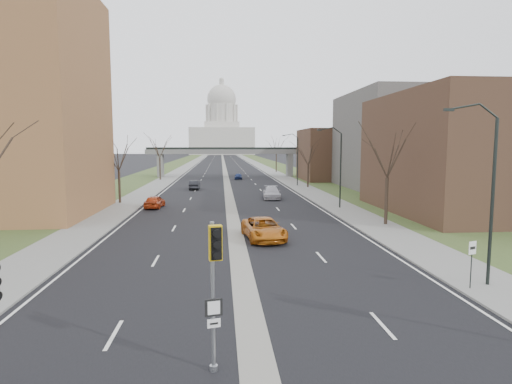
{
  "coord_description": "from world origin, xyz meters",
  "views": [
    {
      "loc": [
        -1.08,
        -13.18,
        6.84
      ],
      "look_at": [
        0.98,
        11.89,
        4.09
      ],
      "focal_mm": 30.0,
      "sensor_mm": 36.0,
      "label": 1
    }
  ],
  "objects": [
    {
      "name": "sidewalk_right",
      "position": [
        12.0,
        150.0,
        0.06
      ],
      "size": [
        4.0,
        600.0,
        0.12
      ],
      "primitive_type": "cube",
      "color": "gray",
      "rests_on": "ground"
    },
    {
      "name": "car_right_mid",
      "position": [
        5.43,
        41.28,
        0.77
      ],
      "size": [
        2.55,
        5.48,
        1.55
      ],
      "primitive_type": "imported",
      "rotation": [
        0.0,
        0.0,
        -0.07
      ],
      "color": "#AAA9B0",
      "rests_on": "ground"
    },
    {
      "name": "tree_right_c",
      "position": [
        13.0,
        95.0,
        7.04
      ],
      "size": [
        7.65,
        7.65,
        9.99
      ],
      "color": "#382B21",
      "rests_on": "sidewalk_right"
    },
    {
      "name": "grass_verge_left",
      "position": [
        -18.0,
        150.0,
        0.05
      ],
      "size": [
        8.0,
        600.0,
        0.1
      ],
      "primitive_type": "cube",
      "color": "#33441F",
      "rests_on": "ground"
    },
    {
      "name": "tree_left_b",
      "position": [
        -13.0,
        38.0,
        6.23
      ],
      "size": [
        6.75,
        6.75,
        8.81
      ],
      "color": "#382B21",
      "rests_on": "sidewalk_left"
    },
    {
      "name": "car_right_near",
      "position": [
        2.0,
        17.43,
        0.78
      ],
      "size": [
        3.25,
        5.89,
        1.56
      ],
      "primitive_type": "imported",
      "rotation": [
        0.0,
        0.0,
        0.12
      ],
      "color": "#B35D13",
      "rests_on": "ground"
    },
    {
      "name": "grass_verge_right",
      "position": [
        18.0,
        150.0,
        0.05
      ],
      "size": [
        8.0,
        600.0,
        0.1
      ],
      "primitive_type": "cube",
      "color": "#33441F",
      "rests_on": "ground"
    },
    {
      "name": "streetlight_near",
      "position": [
        10.99,
        6.0,
        6.95
      ],
      "size": [
        2.61,
        0.2,
        8.7
      ],
      "color": "black",
      "rests_on": "sidewalk_right"
    },
    {
      "name": "median_strip",
      "position": [
        0.0,
        150.0,
        0.0
      ],
      "size": [
        1.2,
        600.0,
        0.02
      ],
      "primitive_type": "cube",
      "color": "gray",
      "rests_on": "ground"
    },
    {
      "name": "car_left_far",
      "position": [
        -5.18,
        53.8,
        0.69
      ],
      "size": [
        1.56,
        4.23,
        1.38
      ],
      "primitive_type": "imported",
      "rotation": [
        0.0,
        0.0,
        3.12
      ],
      "color": "black",
      "rests_on": "ground"
    },
    {
      "name": "tree_left_c",
      "position": [
        -13.0,
        72.0,
        7.04
      ],
      "size": [
        7.65,
        7.65,
        9.99
      ],
      "color": "#382B21",
      "rests_on": "sidewalk_left"
    },
    {
      "name": "capitol",
      "position": [
        0.0,
        320.0,
        18.6
      ],
      "size": [
        48.0,
        42.0,
        55.75
      ],
      "color": "beige",
      "rests_on": "ground"
    },
    {
      "name": "tree_right_b",
      "position": [
        13.0,
        55.0,
        5.82
      ],
      "size": [
        6.3,
        6.3,
        8.22
      ],
      "color": "#382B21",
      "rests_on": "sidewalk_right"
    },
    {
      "name": "commercial_block_far",
      "position": [
        22.0,
        70.0,
        5.0
      ],
      "size": [
        14.0,
        14.0,
        10.0
      ],
      "primitive_type": "cube",
      "color": "#473121",
      "rests_on": "ground"
    },
    {
      "name": "streetlight_mid",
      "position": [
        10.99,
        32.0,
        6.95
      ],
      "size": [
        2.61,
        0.2,
        8.7
      ],
      "color": "black",
      "rests_on": "sidewalk_right"
    },
    {
      "name": "commercial_block_mid",
      "position": [
        28.0,
        52.0,
        7.5
      ],
      "size": [
        18.0,
        22.0,
        15.0
      ],
      "primitive_type": "cube",
      "color": "#63605B",
      "rests_on": "ground"
    },
    {
      "name": "pedestrian_bridge",
      "position": [
        0.0,
        80.0,
        4.84
      ],
      "size": [
        34.0,
        3.0,
        6.45
      ],
      "color": "slate",
      "rests_on": "ground"
    },
    {
      "name": "streetlight_far",
      "position": [
        10.99,
        58.0,
        6.95
      ],
      "size": [
        2.61,
        0.2,
        8.7
      ],
      "color": "black",
      "rests_on": "sidewalk_right"
    },
    {
      "name": "signal_pole_median",
      "position": [
        -1.3,
        -1.0,
        3.21
      ],
      "size": [
        0.58,
        0.77,
        4.61
      ],
      "rotation": [
        0.0,
        0.0,
        0.23
      ],
      "color": "gray",
      "rests_on": "ground"
    },
    {
      "name": "tree_right_a",
      "position": [
        13.0,
        22.0,
        6.64
      ],
      "size": [
        7.2,
        7.2,
        9.4
      ],
      "color": "#382B21",
      "rests_on": "sidewalk_right"
    },
    {
      "name": "road_surface",
      "position": [
        0.0,
        150.0,
        0.01
      ],
      "size": [
        20.0,
        600.0,
        0.01
      ],
      "primitive_type": "cube",
      "color": "black",
      "rests_on": "ground"
    },
    {
      "name": "sidewalk_left",
      "position": [
        -12.0,
        150.0,
        0.06
      ],
      "size": [
        4.0,
        600.0,
        0.12
      ],
      "primitive_type": "cube",
      "color": "gray",
      "rests_on": "ground"
    },
    {
      "name": "commercial_block_near",
      "position": [
        24.0,
        28.0,
        6.0
      ],
      "size": [
        16.0,
        20.0,
        12.0
      ],
      "primitive_type": "cube",
      "color": "#473121",
      "rests_on": "ground"
    },
    {
      "name": "speed_limit_sign",
      "position": [
        10.62,
        5.52,
        1.67
      ],
      "size": [
        0.46,
        0.21,
        2.26
      ],
      "rotation": [
        0.0,
        0.0,
        0.38
      ],
      "color": "black",
      "rests_on": "sidewalk_right"
    },
    {
      "name": "ground",
      "position": [
        0.0,
        0.0,
        0.0
      ],
      "size": [
        700.0,
        700.0,
        0.0
      ],
      "primitive_type": "plane",
      "color": "black",
      "rests_on": "ground"
    },
    {
      "name": "car_left_near",
      "position": [
        -8.37,
        34.12,
        0.7
      ],
      "size": [
        2.05,
        4.27,
        1.41
      ],
      "primitive_type": "imported",
      "rotation": [
        0.0,
        0.0,
        3.05
      ],
      "color": "#A93513",
      "rests_on": "ground"
    },
    {
      "name": "car_right_far",
      "position": [
        2.45,
        73.36,
        0.63
      ],
      "size": [
        1.71,
        3.78,
        1.26
      ],
      "primitive_type": "imported",
      "rotation": [
        0.0,
        0.0,
        -0.06
      ],
      "color": "navy",
      "rests_on": "ground"
    }
  ]
}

